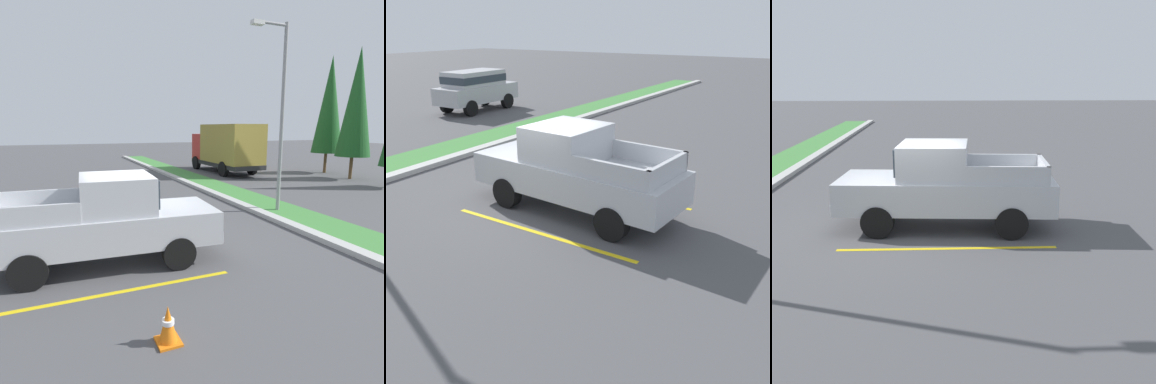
{
  "view_description": "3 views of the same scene",
  "coord_description": "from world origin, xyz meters",
  "views": [
    {
      "loc": [
        8.06,
        -1.87,
        3.17
      ],
      "look_at": [
        -0.09,
        1.5,
        1.44
      ],
      "focal_mm": 30.65,
      "sensor_mm": 36.0,
      "label": 1
    },
    {
      "loc": [
        -7.92,
        -6.37,
        4.29
      ],
      "look_at": [
        -0.08,
        -1.35,
        0.75
      ],
      "focal_mm": 40.95,
      "sensor_mm": 36.0,
      "label": 2
    },
    {
      "loc": [
        -10.81,
        -0.91,
        3.69
      ],
      "look_at": [
        0.27,
        -1.37,
        0.95
      ],
      "focal_mm": 44.39,
      "sensor_mm": 36.0,
      "label": 3
    }
  ],
  "objects": [
    {
      "name": "ground_plane",
      "position": [
        0.0,
        0.0,
        0.0
      ],
      "size": [
        120.0,
        120.0,
        0.0
      ],
      "primitive_type": "plane",
      "color": "#4C4C4F"
    },
    {
      "name": "parking_line_near",
      "position": [
        -1.05,
        -0.95,
        0.0
      ],
      "size": [
        0.12,
        4.8,
        0.01
      ],
      "primitive_type": "cube",
      "color": "yellow",
      "rests_on": "ground"
    },
    {
      "name": "pickup_truck_main",
      "position": [
        0.5,
        -0.9,
        1.04
      ],
      "size": [
        2.25,
        5.34,
        2.1
      ],
      "color": "black",
      "rests_on": "ground"
    },
    {
      "name": "curb_strip",
      "position": [
        0.0,
        5.0,
        0.07
      ],
      "size": [
        56.0,
        0.4,
        0.15
      ],
      "primitive_type": "cube",
      "color": "#B2B2AD",
      "rests_on": "ground"
    },
    {
      "name": "parking_line_far",
      "position": [
        2.05,
        -0.95,
        0.0
      ],
      "size": [
        0.12,
        4.8,
        0.01
      ],
      "primitive_type": "cube",
      "color": "yellow",
      "rests_on": "ground"
    },
    {
      "name": "suv_distant",
      "position": [
        9.05,
        10.94,
        1.24
      ],
      "size": [
        4.63,
        2.01,
        2.1
      ],
      "color": "black",
      "rests_on": "ground"
    },
    {
      "name": "traffic_cone",
      "position": [
        3.87,
        -0.52,
        0.29
      ],
      "size": [
        0.36,
        0.36,
        0.6
      ],
      "color": "orange",
      "rests_on": "ground"
    }
  ]
}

